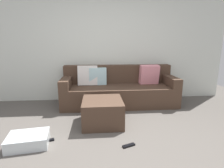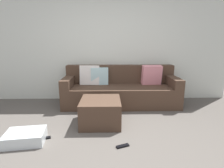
{
  "view_description": "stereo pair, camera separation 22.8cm",
  "coord_description": "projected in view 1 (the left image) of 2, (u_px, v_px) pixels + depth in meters",
  "views": [
    {
      "loc": [
        -0.2,
        -1.98,
        1.35
      ],
      "look_at": [
        0.09,
        1.38,
        0.58
      ],
      "focal_mm": 28.88,
      "sensor_mm": 36.0,
      "label": 1
    },
    {
      "loc": [
        0.03,
        -1.99,
        1.35
      ],
      "look_at": [
        0.09,
        1.38,
        0.58
      ],
      "focal_mm": 28.88,
      "sensor_mm": 36.0,
      "label": 2
    }
  ],
  "objects": [
    {
      "name": "couch_sectional",
      "position": [
        119.0,
        89.0,
        4.07
      ],
      "size": [
        2.48,
        0.89,
        0.87
      ],
      "color": "#473326",
      "rests_on": "ground_plane"
    },
    {
      "name": "remote_by_storage_bin",
      "position": [
        49.0,
        140.0,
        2.54
      ],
      "size": [
        0.16,
        0.1,
        0.02
      ],
      "primitive_type": "cube",
      "rotation": [
        0.0,
        0.0,
        0.31
      ],
      "color": "black",
      "rests_on": "ground_plane"
    },
    {
      "name": "wall_back",
      "position": [
        104.0,
        41.0,
        4.22
      ],
      "size": [
        5.82,
        0.1,
        2.8
      ],
      "primitive_type": "cube",
      "color": "silver",
      "rests_on": "ground_plane"
    },
    {
      "name": "ottoman",
      "position": [
        103.0,
        112.0,
        3.06
      ],
      "size": [
        0.67,
        0.7,
        0.42
      ],
      "primitive_type": "cube",
      "color": "#473326",
      "rests_on": "ground_plane"
    },
    {
      "name": "ground_plane",
      "position": [
        114.0,
        154.0,
        2.24
      ],
      "size": [
        7.56,
        7.56,
        0.0
      ],
      "primitive_type": "plane",
      "color": "#544F49"
    },
    {
      "name": "remote_near_ottoman",
      "position": [
        129.0,
        145.0,
        2.41
      ],
      "size": [
        0.18,
        0.12,
        0.02
      ],
      "primitive_type": "cube",
      "rotation": [
        0.0,
        0.0,
        0.39
      ],
      "color": "black",
      "rests_on": "ground_plane"
    },
    {
      "name": "storage_bin",
      "position": [
        28.0,
        140.0,
        2.41
      ],
      "size": [
        0.57,
        0.45,
        0.16
      ],
      "primitive_type": "cube",
      "rotation": [
        0.0,
        0.0,
        0.14
      ],
      "color": "silver",
      "rests_on": "ground_plane"
    }
  ]
}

